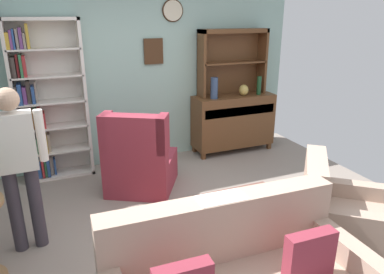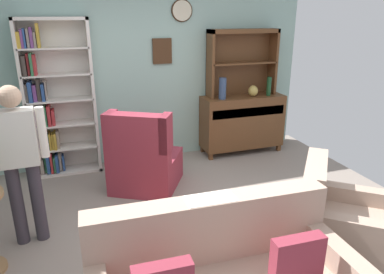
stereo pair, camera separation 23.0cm
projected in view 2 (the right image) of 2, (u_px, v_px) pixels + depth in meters
ground_plane at (189, 230)px, 3.73m from camera, size 5.40×4.60×0.02m
wall_back at (143, 67)px, 5.17m from camera, size 5.00×0.09×2.80m
area_rug at (218, 242)px, 3.52m from camera, size 2.26×1.93×0.01m
bookshelf at (54, 104)px, 4.75m from camera, size 0.90×0.30×2.10m
sideboard at (242, 121)px, 5.68m from camera, size 1.30×0.45×0.92m
sideboard_hutch at (242, 53)px, 5.43m from camera, size 1.10×0.26×1.00m
vase_tall at (223, 88)px, 5.30m from camera, size 0.11×0.11×0.32m
vase_round at (253, 91)px, 5.50m from camera, size 0.15×0.15×0.17m
bottle_wine at (269, 86)px, 5.54m from camera, size 0.07×0.07×0.29m
armchair_floral at (338, 225)px, 3.30m from camera, size 1.08×1.08×0.88m
wingback_chair at (144, 161)px, 4.48m from camera, size 1.07×1.08×1.05m
person_reading at (20, 156)px, 3.27m from camera, size 0.52×0.21×1.56m
coffee_table at (195, 218)px, 3.29m from camera, size 0.80×0.50×0.42m
book_stack at (205, 204)px, 3.33m from camera, size 0.21×0.15×0.06m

